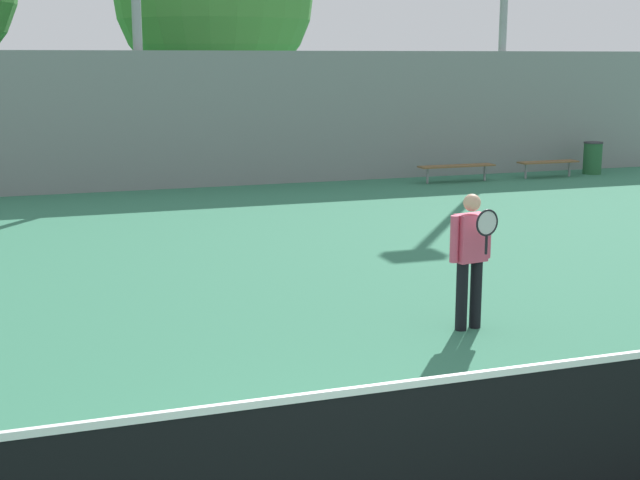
# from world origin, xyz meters

# --- Properties ---
(tennis_net) EXTENTS (12.48, 0.09, 1.09)m
(tennis_net) POSITION_xyz_m (0.00, 0.00, 0.55)
(tennis_net) COLOR black
(tennis_net) RESTS_ON ground_plane
(tennis_player) EXTENTS (0.58, 0.45, 1.62)m
(tennis_player) POSITION_xyz_m (2.90, 3.99, 0.92)
(tennis_player) COLOR black
(tennis_player) RESTS_ON ground_plane
(bench_courtside_near) EXTENTS (1.70, 0.40, 0.44)m
(bench_courtside_near) POSITION_xyz_m (11.45, 15.44, 0.40)
(bench_courtside_near) COLOR brown
(bench_courtside_near) RESTS_ON ground_plane
(bench_by_gate) EXTENTS (2.07, 0.40, 0.44)m
(bench_by_gate) POSITION_xyz_m (8.71, 15.44, 0.40)
(bench_by_gate) COLOR brown
(bench_by_gate) RESTS_ON ground_plane
(trash_bin) EXTENTS (0.53, 0.53, 0.89)m
(trash_bin) POSITION_xyz_m (13.02, 15.67, 0.45)
(trash_bin) COLOR #235B33
(trash_bin) RESTS_ON ground_plane
(back_fence) EXTENTS (33.59, 0.06, 3.33)m
(back_fence) POSITION_xyz_m (0.00, 16.65, 1.66)
(back_fence) COLOR gray
(back_fence) RESTS_ON ground_plane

